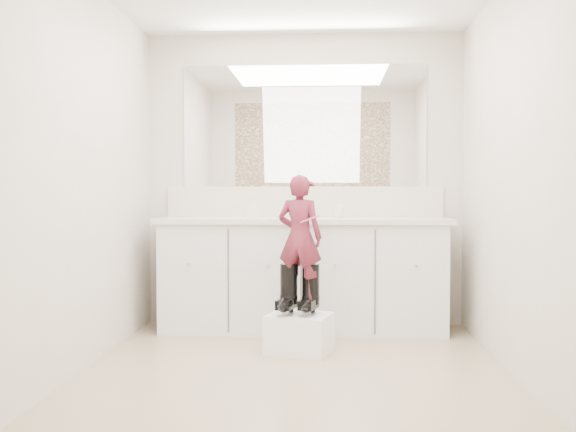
{
  "coord_description": "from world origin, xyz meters",
  "views": [
    {
      "loc": [
        0.19,
        -3.82,
        1.08
      ],
      "look_at": [
        -0.08,
        0.6,
        0.93
      ],
      "focal_mm": 40.0,
      "sensor_mm": 36.0,
      "label": 1
    }
  ],
  "objects": [
    {
      "name": "toddler",
      "position": [
        0.01,
        0.53,
        0.79
      ],
      "size": [
        0.35,
        0.28,
        0.85
      ],
      "primitive_type": "imported",
      "rotation": [
        0.0,
        0.0,
        2.86
      ],
      "color": "#A23246",
      "rests_on": "step_stool"
    },
    {
      "name": "countertop",
      "position": [
        0.0,
        1.21,
        0.87
      ],
      "size": [
        2.28,
        0.58,
        0.04
      ],
      "primitive_type": "cube",
      "color": "beige",
      "rests_on": "vanity_cabinet"
    },
    {
      "name": "wall_back",
      "position": [
        0.0,
        1.5,
        1.2
      ],
      "size": [
        2.6,
        0.0,
        2.6
      ],
      "primitive_type": "plane",
      "rotation": [
        1.57,
        0.0,
        0.0
      ],
      "color": "beige",
      "rests_on": "floor"
    },
    {
      "name": "wall_left",
      "position": [
        -1.3,
        0.0,
        1.2
      ],
      "size": [
        0.0,
        3.0,
        3.0
      ],
      "primitive_type": "plane",
      "rotation": [
        1.57,
        0.0,
        1.57
      ],
      "color": "beige",
      "rests_on": "floor"
    },
    {
      "name": "step_stool",
      "position": [
        0.01,
        0.51,
        0.13
      ],
      "size": [
        0.49,
        0.44,
        0.26
      ],
      "primitive_type": "cube",
      "rotation": [
        0.0,
        0.0,
        -0.28
      ],
      "color": "white",
      "rests_on": "floor"
    },
    {
      "name": "boot_right",
      "position": [
        0.08,
        0.53,
        0.43
      ],
      "size": [
        0.18,
        0.25,
        0.34
      ],
      "primitive_type": null,
      "rotation": [
        0.0,
        0.0,
        -0.28
      ],
      "color": "black",
      "rests_on": "step_stool"
    },
    {
      "name": "toothbrush",
      "position": [
        0.08,
        0.45,
        0.91
      ],
      "size": [
        0.13,
        0.05,
        0.06
      ],
      "primitive_type": "cylinder",
      "rotation": [
        0.0,
        1.22,
        -0.28
      ],
      "color": "#D35283",
      "rests_on": "toddler"
    },
    {
      "name": "cup",
      "position": [
        0.28,
        1.22,
        0.94
      ],
      "size": [
        0.12,
        0.12,
        0.1
      ],
      "primitive_type": "imported",
      "rotation": [
        0.0,
        0.0,
        -0.18
      ],
      "color": "beige",
      "rests_on": "countertop"
    },
    {
      "name": "boot_left",
      "position": [
        -0.07,
        0.53,
        0.43
      ],
      "size": [
        0.18,
        0.25,
        0.34
      ],
      "primitive_type": null,
      "rotation": [
        0.0,
        0.0,
        -0.28
      ],
      "color": "black",
      "rests_on": "step_stool"
    },
    {
      "name": "vanity_cabinet",
      "position": [
        0.0,
        1.23,
        0.42
      ],
      "size": [
        2.2,
        0.55,
        0.85
      ],
      "primitive_type": "cube",
      "color": "silver",
      "rests_on": "floor"
    },
    {
      "name": "floor",
      "position": [
        0.0,
        0.0,
        0.0
      ],
      "size": [
        3.0,
        3.0,
        0.0
      ],
      "primitive_type": "plane",
      "color": "#887659",
      "rests_on": "ground"
    },
    {
      "name": "backsplash",
      "position": [
        0.0,
        1.49,
        1.02
      ],
      "size": [
        2.28,
        0.03,
        0.25
      ],
      "primitive_type": "cube",
      "color": "beige",
      "rests_on": "countertop"
    },
    {
      "name": "mirror",
      "position": [
        0.0,
        1.49,
        1.64
      ],
      "size": [
        2.0,
        0.02,
        1.0
      ],
      "primitive_type": "cube",
      "color": "white",
      "rests_on": "wall_back"
    },
    {
      "name": "wall_right",
      "position": [
        1.3,
        0.0,
        1.2
      ],
      "size": [
        0.0,
        3.0,
        3.0
      ],
      "primitive_type": "plane",
      "rotation": [
        1.57,
        0.0,
        -1.57
      ],
      "color": "beige",
      "rests_on": "floor"
    },
    {
      "name": "soap_bottle",
      "position": [
        -0.38,
        1.15,
        0.97
      ],
      "size": [
        0.1,
        0.1,
        0.17
      ],
      "primitive_type": "imported",
      "rotation": [
        0.0,
        0.0,
        -0.4
      ],
      "color": "silver",
      "rests_on": "countertop"
    },
    {
      "name": "wall_front",
      "position": [
        0.0,
        -1.5,
        1.2
      ],
      "size": [
        2.6,
        0.0,
        2.6
      ],
      "primitive_type": "plane",
      "rotation": [
        -1.57,
        0.0,
        0.0
      ],
      "color": "beige",
      "rests_on": "floor"
    },
    {
      "name": "dot_panel",
      "position": [
        0.0,
        -1.49,
        1.65
      ],
      "size": [
        2.0,
        0.01,
        1.2
      ],
      "primitive_type": "cube",
      "color": "#472819",
      "rests_on": "wall_front"
    },
    {
      "name": "faucet",
      "position": [
        0.0,
        1.38,
        0.94
      ],
      "size": [
        0.08,
        0.08,
        0.1
      ],
      "primitive_type": "cylinder",
      "color": "silver",
      "rests_on": "countertop"
    }
  ]
}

